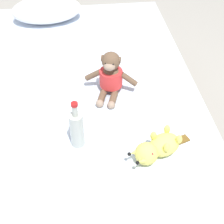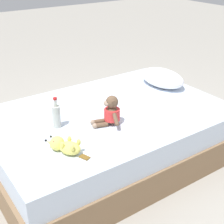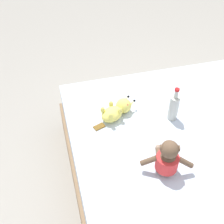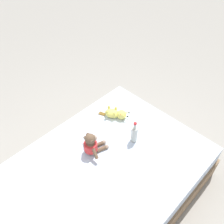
# 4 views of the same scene
# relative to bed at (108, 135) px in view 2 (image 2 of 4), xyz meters

# --- Properties ---
(ground_plane) EXTENTS (16.00, 16.00, 0.00)m
(ground_plane) POSITION_rel_bed_xyz_m (0.00, 0.00, -0.23)
(ground_plane) COLOR #9E998E
(bed) EXTENTS (1.37, 2.02, 0.46)m
(bed) POSITION_rel_bed_xyz_m (0.00, 0.00, 0.00)
(bed) COLOR #846647
(bed) RESTS_ON ground_plane
(pillow) EXTENTS (0.51, 0.33, 0.16)m
(pillow) POSITION_rel_bed_xyz_m (-0.17, 0.76, 0.32)
(pillow) COLOR white
(pillow) RESTS_ON bed
(plush_monkey) EXTENTS (0.28, 0.24, 0.24)m
(plush_monkey) POSITION_rel_bed_xyz_m (0.19, -0.10, 0.33)
(plush_monkey) COLOR brown
(plush_monkey) RESTS_ON bed
(plush_yellow_creature) EXTENTS (0.31, 0.21, 0.10)m
(plush_yellow_creature) POSITION_rel_bed_xyz_m (0.34, -0.58, 0.28)
(plush_yellow_creature) COLOR #EAE066
(plush_yellow_creature) RESTS_ON bed
(glass_bottle) EXTENTS (0.06, 0.06, 0.24)m
(glass_bottle) POSITION_rel_bed_xyz_m (-0.00, -0.47, 0.33)
(glass_bottle) COLOR #B7BCB2
(glass_bottle) RESTS_ON bed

